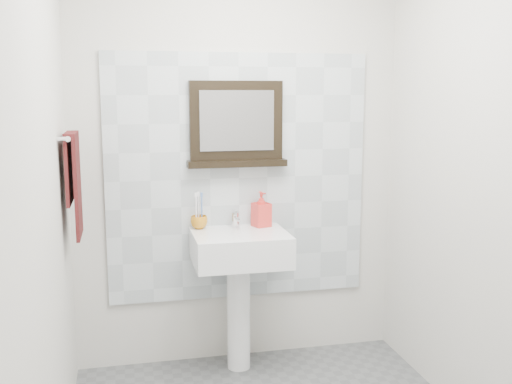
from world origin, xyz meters
TOP-DOWN VIEW (x-y plane):
  - back_wall at (0.00, 1.10)m, footprint 2.00×0.01m
  - front_wall at (0.00, -1.10)m, footprint 2.00×0.01m
  - left_wall at (-1.00, 0.00)m, footprint 0.01×2.20m
  - right_wall at (1.00, 0.00)m, footprint 0.01×2.20m
  - splashback at (0.00, 1.09)m, footprint 1.60×0.02m
  - pedestal_sink at (-0.04, 0.87)m, footprint 0.55×0.44m
  - toothbrush_cup at (-0.26, 1.02)m, footprint 0.12×0.12m
  - toothbrushes at (-0.26, 1.02)m, footprint 0.05×0.04m
  - soap_dispenser at (0.12, 1.00)m, footprint 0.12×0.12m
  - framed_mirror at (-0.02, 1.06)m, footprint 0.60×0.11m
  - towel_bar at (-0.95, 0.75)m, footprint 0.07×0.40m
  - hand_towel at (-0.94, 0.75)m, footprint 0.06×0.30m

SIDE VIEW (x-z plane):
  - pedestal_sink at x=-0.04m, z-range 0.20..1.16m
  - toothbrush_cup at x=-0.26m, z-range 0.86..0.94m
  - soap_dispenser at x=0.12m, z-range 0.86..1.07m
  - toothbrushes at x=-0.26m, z-range 0.88..1.09m
  - splashback at x=0.00m, z-range 0.40..1.90m
  - hand_towel at x=-0.94m, z-range 0.96..1.51m
  - back_wall at x=0.00m, z-range 0.00..2.50m
  - front_wall at x=0.00m, z-range 0.00..2.50m
  - left_wall at x=-1.00m, z-range 0.00..2.50m
  - right_wall at x=1.00m, z-range 0.00..2.50m
  - towel_bar at x=-0.95m, z-range 1.43..1.46m
  - framed_mirror at x=-0.02m, z-range 1.21..1.72m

